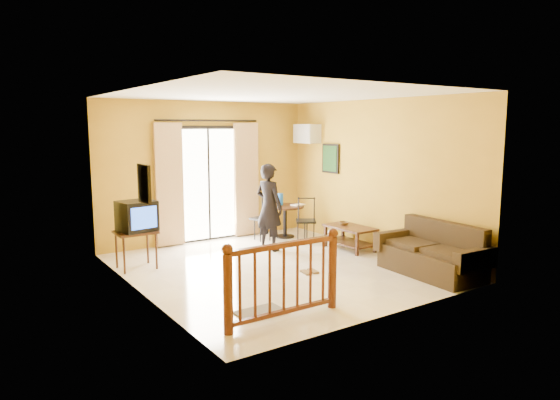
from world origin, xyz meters
TOP-DOWN VIEW (x-y plane):
  - ground at (0.00, 0.00)m, footprint 5.00×5.00m
  - room_shell at (0.00, 0.00)m, footprint 5.00×5.00m
  - balcony_door at (0.00, 2.43)m, footprint 2.25×0.14m
  - tv_table at (-1.90, 1.26)m, footprint 0.63×0.52m
  - television at (-1.87, 1.25)m, footprint 0.61×0.57m
  - picture_left at (-2.22, -0.20)m, footprint 0.05×0.42m
  - dining_table at (1.44, 1.82)m, footprint 0.80×0.80m
  - water_jug at (1.39, 1.94)m, footprint 0.13×0.13m
  - serving_tray at (1.70, 1.72)m, footprint 0.31×0.23m
  - dining_chairs at (1.18, 1.48)m, footprint 1.10×1.24m
  - air_conditioner at (2.09, 1.95)m, footprint 0.31×0.60m
  - botanical_print at (2.22, 1.30)m, footprint 0.05×0.50m
  - coffee_table at (1.85, 0.27)m, footprint 0.56×1.00m
  - bowl at (1.85, 0.44)m, footprint 0.19×0.19m
  - sofa at (1.85, -1.67)m, footprint 0.90×1.76m
  - standing_person at (0.58, 1.10)m, footprint 0.53×0.68m
  - stair_balustrade at (-1.15, -1.90)m, footprint 1.63×0.13m
  - doormat at (-1.27, -1.57)m, footprint 0.60×0.40m
  - sandals at (0.29, -0.53)m, footprint 0.28×0.26m

SIDE VIEW (x-z plane):
  - ground at x=0.00m, z-range 0.00..0.00m
  - dining_chairs at x=1.18m, z-range -0.47..0.47m
  - doormat at x=-1.27m, z-range 0.00..0.02m
  - sandals at x=0.29m, z-range 0.00..0.03m
  - coffee_table at x=1.85m, z-range 0.08..0.52m
  - sofa at x=1.85m, z-range -0.10..0.72m
  - bowl at x=1.85m, z-range 0.44..0.50m
  - dining_table at x=1.44m, z-range 0.19..0.86m
  - tv_table at x=-1.90m, z-range 0.23..0.86m
  - stair_balustrade at x=-1.15m, z-range 0.05..1.08m
  - serving_tray at x=1.70m, z-range 0.67..0.69m
  - water_jug at x=1.39m, z-range 0.67..0.92m
  - standing_person at x=0.58m, z-range 0.00..1.63m
  - television at x=-1.87m, z-range 0.63..1.12m
  - balcony_door at x=0.00m, z-range -0.04..2.42m
  - picture_left at x=-2.22m, z-range 1.29..1.81m
  - botanical_print at x=2.22m, z-range 1.35..1.95m
  - room_shell at x=0.00m, z-range -0.80..4.20m
  - air_conditioner at x=2.09m, z-range 1.95..2.35m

